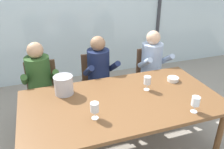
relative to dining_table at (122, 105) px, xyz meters
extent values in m
plane|color=#9E9384|center=(0.00, 1.00, -0.68)|extent=(14.00, 14.00, 0.00)
cube|color=silver|center=(0.00, 2.26, 0.62)|extent=(7.40, 0.03, 2.60)
cube|color=#38383D|center=(1.66, 2.24, 0.62)|extent=(0.06, 0.06, 2.60)
cube|color=#568942|center=(0.00, 5.44, 0.11)|extent=(13.40, 2.40, 1.59)
cube|color=brown|center=(0.00, 0.00, 0.04)|extent=(2.20, 1.16, 0.04)
cylinder|color=brown|center=(1.00, -0.48, -0.33)|extent=(0.07, 0.07, 0.70)
cylinder|color=brown|center=(-1.00, 0.48, -0.33)|extent=(0.07, 0.07, 0.70)
cylinder|color=brown|center=(1.00, 0.48, -0.33)|extent=(0.07, 0.07, 0.70)
cube|color=brown|center=(-0.82, 0.89, -0.22)|extent=(0.46, 0.46, 0.03)
cube|color=brown|center=(-0.81, 1.08, 0.00)|extent=(0.42, 0.05, 0.42)
cylinder|color=brown|center=(-1.02, 0.70, -0.46)|extent=(0.04, 0.04, 0.44)
cylinder|color=brown|center=(-0.64, 0.69, -0.46)|extent=(0.04, 0.04, 0.44)
cylinder|color=brown|center=(-1.00, 1.08, -0.46)|extent=(0.04, 0.04, 0.44)
cylinder|color=brown|center=(-0.62, 1.07, -0.46)|extent=(0.04, 0.04, 0.44)
cube|color=brown|center=(-0.04, 0.91, -0.22)|extent=(0.49, 0.49, 0.03)
cube|color=brown|center=(-0.01, 1.11, 0.00)|extent=(0.42, 0.09, 0.42)
cylinder|color=brown|center=(-0.25, 0.74, -0.46)|extent=(0.04, 0.04, 0.44)
cylinder|color=brown|center=(0.12, 0.69, -0.46)|extent=(0.04, 0.04, 0.44)
cylinder|color=brown|center=(-0.20, 1.12, -0.46)|extent=(0.04, 0.04, 0.44)
cylinder|color=brown|center=(0.17, 1.07, -0.46)|extent=(0.04, 0.04, 0.44)
cube|color=brown|center=(0.89, 0.89, -0.22)|extent=(0.46, 0.46, 0.03)
cube|color=brown|center=(0.88, 1.09, 0.00)|extent=(0.42, 0.05, 0.42)
cylinder|color=brown|center=(0.71, 0.69, -0.46)|extent=(0.04, 0.04, 0.44)
cylinder|color=brown|center=(1.09, 0.71, -0.46)|extent=(0.04, 0.04, 0.44)
cylinder|color=brown|center=(0.69, 1.07, -0.46)|extent=(0.04, 0.04, 0.44)
cylinder|color=brown|center=(1.07, 1.09, -0.46)|extent=(0.04, 0.04, 0.44)
cylinder|color=#2D5123|center=(-0.84, 0.93, 0.07)|extent=(0.34, 0.34, 0.52)
sphere|color=tan|center=(-0.84, 0.93, 0.42)|extent=(0.21, 0.21, 0.21)
cube|color=#47423D|center=(-0.92, 0.72, -0.19)|extent=(0.16, 0.41, 0.13)
cube|color=#47423D|center=(-0.74, 0.74, -0.19)|extent=(0.16, 0.41, 0.13)
cylinder|color=#47423D|center=(-0.90, 0.52, -0.44)|extent=(0.10, 0.10, 0.47)
cylinder|color=#47423D|center=(-0.72, 0.54, -0.44)|extent=(0.10, 0.10, 0.47)
cylinder|color=#2D5123|center=(-1.02, 0.80, 0.10)|extent=(0.10, 0.33, 0.26)
cylinder|color=#2D5123|center=(-0.64, 0.82, 0.10)|extent=(0.10, 0.33, 0.26)
cylinder|color=#192347|center=(-0.01, 0.93, 0.07)|extent=(0.35, 0.35, 0.52)
sphere|color=#936B4C|center=(-0.01, 0.93, 0.42)|extent=(0.21, 0.21, 0.21)
cube|color=#47423D|center=(-0.08, 0.72, -0.19)|extent=(0.16, 0.41, 0.13)
cube|color=#47423D|center=(0.10, 0.74, -0.19)|extent=(0.16, 0.41, 0.13)
cylinder|color=#47423D|center=(-0.06, 0.52, -0.44)|extent=(0.10, 0.10, 0.47)
cylinder|color=#47423D|center=(0.12, 0.54, -0.44)|extent=(0.10, 0.10, 0.47)
cylinder|color=#192347|center=(-0.19, 0.79, 0.10)|extent=(0.11, 0.33, 0.26)
cylinder|color=#192347|center=(0.19, 0.83, 0.10)|extent=(0.11, 0.33, 0.26)
cylinder|color=#9EB2D1|center=(0.85, 0.93, 0.07)|extent=(0.34, 0.34, 0.52)
sphere|color=#DBAD89|center=(0.85, 0.93, 0.42)|extent=(0.21, 0.21, 0.21)
cube|color=#47423D|center=(0.77, 0.72, -0.19)|extent=(0.16, 0.41, 0.13)
cube|color=#47423D|center=(0.95, 0.74, -0.19)|extent=(0.16, 0.41, 0.13)
cylinder|color=#47423D|center=(0.79, 0.52, -0.44)|extent=(0.10, 0.10, 0.47)
cylinder|color=#47423D|center=(0.97, 0.54, -0.44)|extent=(0.10, 0.10, 0.47)
cylinder|color=#9EB2D1|center=(0.67, 0.80, 0.10)|extent=(0.10, 0.33, 0.26)
cylinder|color=#9EB2D1|center=(1.05, 0.82, 0.10)|extent=(0.10, 0.33, 0.26)
cylinder|color=#B7B7BC|center=(-0.58, 0.35, 0.17)|extent=(0.21, 0.21, 0.22)
torus|color=silver|center=(-0.58, 0.35, 0.28)|extent=(0.22, 0.22, 0.01)
cylinder|color=silver|center=(0.78, 0.21, 0.09)|extent=(0.14, 0.14, 0.05)
cylinder|color=silver|center=(0.61, -0.45, 0.07)|extent=(0.07, 0.07, 0.00)
cylinder|color=silver|center=(0.61, -0.45, 0.11)|extent=(0.01, 0.01, 0.07)
cylinder|color=silver|center=(0.61, -0.45, 0.19)|extent=(0.08, 0.08, 0.09)
cylinder|color=#560C1E|center=(0.61, -0.45, 0.16)|extent=(0.07, 0.07, 0.04)
cylinder|color=silver|center=(-0.37, -0.23, 0.07)|extent=(0.07, 0.07, 0.00)
cylinder|color=silver|center=(-0.37, -0.23, 0.11)|extent=(0.01, 0.01, 0.07)
cylinder|color=silver|center=(-0.37, -0.23, 0.19)|extent=(0.08, 0.08, 0.09)
cylinder|color=#E0D184|center=(-0.37, -0.23, 0.16)|extent=(0.07, 0.07, 0.04)
cylinder|color=silver|center=(0.36, 0.12, 0.07)|extent=(0.07, 0.07, 0.00)
cylinder|color=silver|center=(0.36, 0.12, 0.11)|extent=(0.01, 0.01, 0.07)
cylinder|color=silver|center=(0.36, 0.12, 0.19)|extent=(0.08, 0.08, 0.09)
camera|label=1|loc=(-0.81, -2.01, 1.43)|focal=36.92mm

